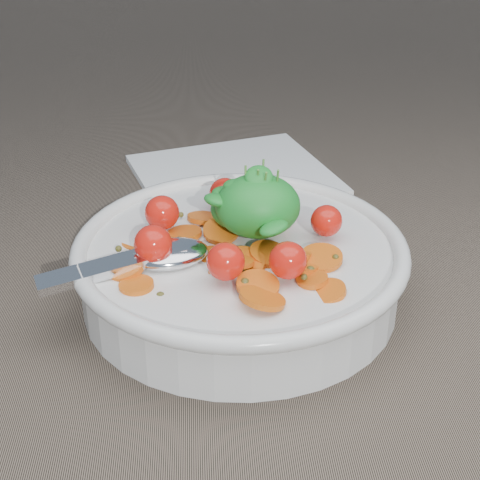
{
  "coord_description": "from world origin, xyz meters",
  "views": [
    {
      "loc": [
        -0.04,
        -0.44,
        0.3
      ],
      "look_at": [
        -0.01,
        0.0,
        0.05
      ],
      "focal_mm": 55.0,
      "sensor_mm": 36.0,
      "label": 1
    }
  ],
  "objects": [
    {
      "name": "bowl",
      "position": [
        -0.01,
        0.0,
        0.03
      ],
      "size": [
        0.26,
        0.24,
        0.1
      ],
      "color": "silver",
      "rests_on": "ground"
    },
    {
      "name": "ground",
      "position": [
        0.0,
        0.0,
        0.0
      ],
      "size": [
        6.0,
        6.0,
        0.0
      ],
      "primitive_type": "plane",
      "color": "#6F5F4F",
      "rests_on": "ground"
    },
    {
      "name": "napkin",
      "position": [
        -0.01,
        0.22,
        0.0
      ],
      "size": [
        0.22,
        0.2,
        0.01
      ],
      "primitive_type": "cube",
      "rotation": [
        0.0,
        0.0,
        0.3
      ],
      "color": "white",
      "rests_on": "ground"
    }
  ]
}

